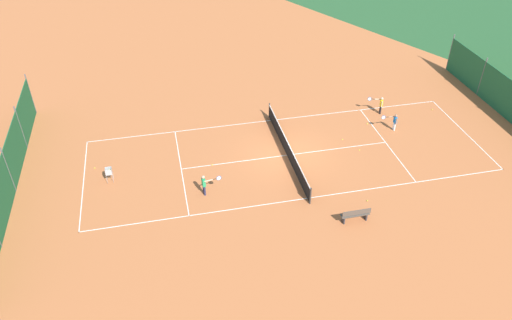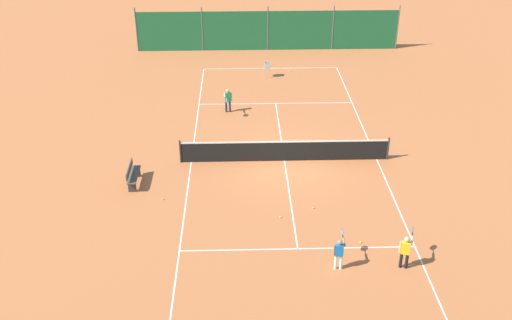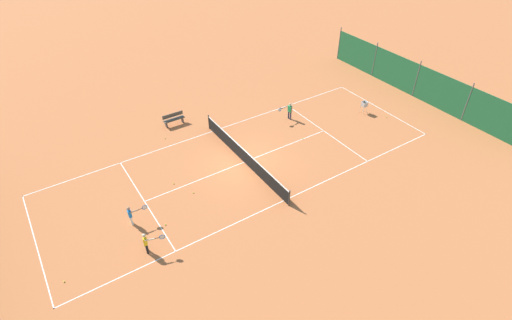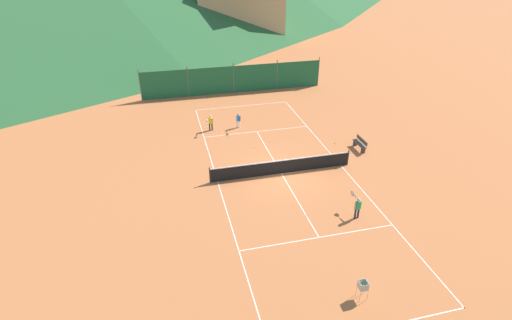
{
  "view_description": "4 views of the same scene",
  "coord_description": "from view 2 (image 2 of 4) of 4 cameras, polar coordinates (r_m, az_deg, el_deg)",
  "views": [
    {
      "loc": [
        23.53,
        -7.16,
        17.58
      ],
      "look_at": [
        0.9,
        -2.13,
        0.62
      ],
      "focal_mm": 35.0,
      "sensor_mm": 36.0,
      "label": 1
    },
    {
      "loc": [
        1.96,
        23.1,
        12.63
      ],
      "look_at": [
        1.3,
        1.52,
        0.88
      ],
      "focal_mm": 42.0,
      "sensor_mm": 36.0,
      "label": 2
    },
    {
      "loc": [
        -16.59,
        9.99,
        15.04
      ],
      "look_at": [
        -1.51,
        0.13,
        1.19
      ],
      "focal_mm": 28.0,
      "sensor_mm": 36.0,
      "label": 3
    },
    {
      "loc": [
        -6.82,
        -20.69,
        13.17
      ],
      "look_at": [
        -1.44,
        0.9,
        0.67
      ],
      "focal_mm": 28.0,
      "sensor_mm": 36.0,
      "label": 4
    }
  ],
  "objects": [
    {
      "name": "tennis_ball_mid_court",
      "position": [
        23.86,
        -8.88,
        -3.7
      ],
      "size": [
        0.07,
        0.07,
        0.07
      ],
      "primitive_type": "sphere",
      "color": "#CCE033",
      "rests_on": "ground"
    },
    {
      "name": "ball_hopper",
      "position": [
        35.61,
        1.1,
        8.9
      ],
      "size": [
        0.36,
        0.36,
        0.89
      ],
      "color": "#B7B7BC",
      "rests_on": "ground"
    },
    {
      "name": "ground_plane",
      "position": [
        26.4,
        2.72,
        -0.06
      ],
      "size": [
        600.0,
        600.0,
        0.0
      ],
      "primitive_type": "plane",
      "color": "#BC6638"
    },
    {
      "name": "player_far_service",
      "position": [
        19.93,
        7.93,
        -8.59
      ],
      "size": [
        0.42,
        0.97,
        1.17
      ],
      "color": "white",
      "rests_on": "ground"
    },
    {
      "name": "tennis_ball_near_corner",
      "position": [
        22.53,
        2.32,
        -5.46
      ],
      "size": [
        0.07,
        0.07,
        0.07
      ],
      "primitive_type": "sphere",
      "color": "#CCE033",
      "rests_on": "ground"
    },
    {
      "name": "tennis_ball_by_net_right",
      "position": [
        30.48,
        2.04,
        4.12
      ],
      "size": [
        0.07,
        0.07,
        0.07
      ],
      "primitive_type": "sphere",
      "color": "#CCE033",
      "rests_on": "ground"
    },
    {
      "name": "player_far_baseline",
      "position": [
        30.82,
        -2.7,
        5.82
      ],
      "size": [
        0.43,
        1.07,
        1.26
      ],
      "color": "#23284C",
      "rests_on": "ground"
    },
    {
      "name": "windscreen_fence_near",
      "position": [
        40.27,
        1.13,
        12.22
      ],
      "size": [
        17.28,
        0.08,
        2.9
      ],
      "color": "#1E6038",
      "rests_on": "ground"
    },
    {
      "name": "tennis_ball_service_box",
      "position": [
        21.55,
        9.94,
        -7.72
      ],
      "size": [
        0.07,
        0.07,
        0.07
      ],
      "primitive_type": "sphere",
      "color": "#CCE033",
      "rests_on": "ground"
    },
    {
      "name": "courtside_bench",
      "position": [
        24.91,
        -11.66,
        -1.36
      ],
      "size": [
        0.36,
        1.5,
        0.84
      ],
      "color": "#51473D",
      "rests_on": "ground"
    },
    {
      "name": "tennis_ball_alley_left",
      "position": [
        36.79,
        3.25,
        8.48
      ],
      "size": [
        0.07,
        0.07,
        0.07
      ],
      "primitive_type": "sphere",
      "color": "#CCE033",
      "rests_on": "ground"
    },
    {
      "name": "tennis_ball_alley_right",
      "position": [
        23.16,
        5.5,
        -4.54
      ],
      "size": [
        0.07,
        0.07,
        0.07
      ],
      "primitive_type": "sphere",
      "color": "#CCE033",
      "rests_on": "ground"
    },
    {
      "name": "court_line_markings",
      "position": [
        26.4,
        2.72,
        -0.06
      ],
      "size": [
        8.25,
        23.85,
        0.01
      ],
      "color": "white",
      "rests_on": "ground"
    },
    {
      "name": "tennis_net",
      "position": [
        26.16,
        2.75,
        0.9
      ],
      "size": [
        9.18,
        0.08,
        1.06
      ],
      "color": "#2D2D2D",
      "rests_on": "ground"
    },
    {
      "name": "player_near_baseline",
      "position": [
        20.37,
        14.07,
        -8.23
      ],
      "size": [
        0.65,
        0.96,
        1.23
      ],
      "color": "black",
      "rests_on": "ground"
    }
  ]
}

